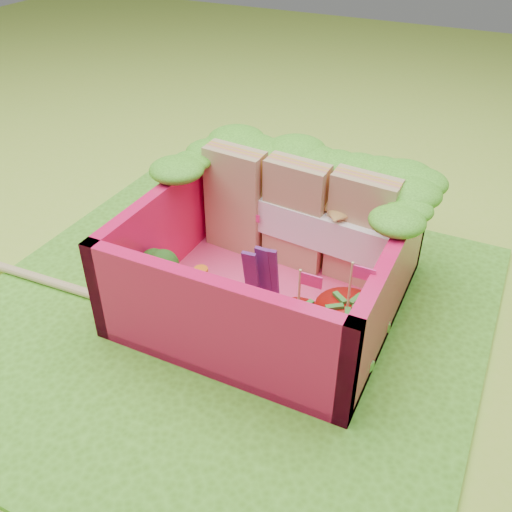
{
  "coord_description": "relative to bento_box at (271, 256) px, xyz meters",
  "views": [
    {
      "loc": [
        1.15,
        -1.96,
        1.98
      ],
      "look_at": [
        0.09,
        0.23,
        0.28
      ],
      "focal_mm": 40.0,
      "sensor_mm": 36.0,
      "label": 1
    }
  ],
  "objects": [
    {
      "name": "ground",
      "position": [
        -0.18,
        -0.23,
        -0.31
      ],
      "size": [
        14.0,
        14.0,
        0.0
      ],
      "primitive_type": "plane",
      "color": "#AAD93D",
      "rests_on": "ground"
    },
    {
      "name": "placemat",
      "position": [
        -0.18,
        -0.23,
        -0.29
      ],
      "size": [
        2.6,
        2.6,
        0.03
      ],
      "primitive_type": "cube",
      "color": "#54A525",
      "rests_on": "ground"
    },
    {
      "name": "bento_floor",
      "position": [
        0.0,
        0.0,
        -0.25
      ],
      "size": [
        1.3,
        1.3,
        0.05
      ],
      "primitive_type": "cube",
      "color": "#FE407C",
      "rests_on": "placemat"
    },
    {
      "name": "bento_box",
      "position": [
        0.0,
        0.0,
        0.0
      ],
      "size": [
        1.3,
        1.3,
        0.55
      ],
      "color": "#F21454",
      "rests_on": "placemat"
    },
    {
      "name": "lettuce_ruffle",
      "position": [
        0.0,
        0.47,
        0.33
      ],
      "size": [
        1.43,
        0.77,
        0.11
      ],
      "color": "#357F17",
      "rests_on": "bento_box"
    },
    {
      "name": "sandwich_stack",
      "position": [
        0.01,
        0.31,
        0.08
      ],
      "size": [
        1.12,
        0.28,
        0.62
      ],
      "color": "tan",
      "rests_on": "bento_floor"
    },
    {
      "name": "broccoli",
      "position": [
        -0.46,
        -0.31,
        -0.05
      ],
      "size": [
        0.31,
        0.31,
        0.25
      ],
      "color": "#579246",
      "rests_on": "bento_floor"
    },
    {
      "name": "carrot_sticks",
      "position": [
        -0.25,
        -0.34,
        -0.1
      ],
      "size": [
        0.11,
        0.13,
        0.28
      ],
      "color": "#F25C14",
      "rests_on": "bento_floor"
    },
    {
      "name": "purple_wedges",
      "position": [
        0.02,
        -0.14,
        -0.04
      ],
      "size": [
        0.15,
        0.09,
        0.38
      ],
      "color": "#4A1857",
      "rests_on": "bento_floor"
    },
    {
      "name": "strawberry_left",
      "position": [
        0.3,
        -0.36,
        -0.1
      ],
      "size": [
        0.23,
        0.23,
        0.47
      ],
      "color": "red",
      "rests_on": "bento_floor"
    },
    {
      "name": "strawberry_right",
      "position": [
        0.5,
        -0.29,
        -0.08
      ],
      "size": [
        0.29,
        0.29,
        0.53
      ],
      "color": "red",
      "rests_on": "bento_floor"
    },
    {
      "name": "snap_peas",
      "position": [
        0.33,
        -0.27,
        -0.2
      ],
      "size": [
        0.66,
        0.54,
        0.05
      ],
      "color": "#5FB839",
      "rests_on": "bento_floor"
    },
    {
      "name": "chopsticks",
      "position": [
        -1.14,
        -0.43,
        -0.25
      ],
      "size": [
        2.25,
        0.15,
        0.04
      ],
      "color": "#D0B872",
      "rests_on": "placemat"
    }
  ]
}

